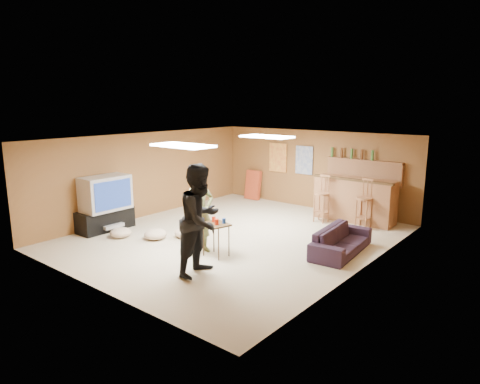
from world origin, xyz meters
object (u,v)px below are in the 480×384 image
Objects in this scene: bar_counter at (355,200)px; person_olive at (200,212)px; person_black at (201,220)px; tray_table at (216,240)px; sofa at (341,241)px; tv_body at (105,193)px.

person_olive is (-1.40, -4.13, 0.28)m from bar_counter.
person_black is at bearing -121.01° from person_olive.
person_olive reaches higher than tray_table.
bar_counter reaches higher than tray_table.
person_black reaches higher than sofa.
tray_table is at bearing 6.32° from tv_body.
tray_table is (-1.82, -1.71, 0.08)m from sofa.
person_black is (3.52, -0.45, 0.08)m from tv_body.
tv_body is 0.55× the size of bar_counter.
tray_table is at bearing -103.73° from bar_counter.
sofa is at bearing -38.07° from person_olive.
tv_body is 0.56× the size of person_black.
person_black is at bearing 144.86° from sofa.
person_black reaches higher than tray_table.
person_black is 1.11× the size of sofa.
tray_table is at bearing -71.57° from person_olive.
bar_counter is at bearing 13.81° from sofa.
person_black is (-0.63, -4.90, 0.43)m from bar_counter.
bar_counter is 1.02× the size of person_black.
person_black is at bearing -7.22° from tv_body.
person_olive is 0.64m from tray_table.
tray_table reaches higher than sofa.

